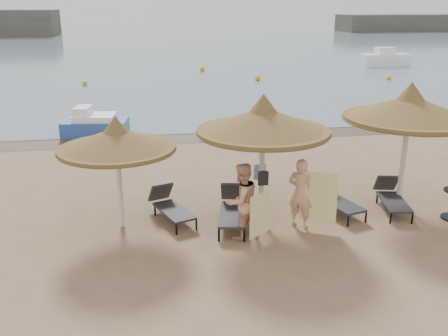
# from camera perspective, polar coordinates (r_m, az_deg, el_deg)

# --- Properties ---
(ground) EXTENTS (160.00, 160.00, 0.00)m
(ground) POSITION_cam_1_polar(r_m,az_deg,el_deg) (11.10, 4.07, -8.85)
(ground) COLOR #946D4A
(ground) RESTS_ON ground
(sea) EXTENTS (200.00, 140.00, 0.03)m
(sea) POSITION_cam_1_polar(r_m,az_deg,el_deg) (89.74, -8.47, 14.95)
(sea) COLOR slate
(sea) RESTS_ON ground
(wet_sand_strip) EXTENTS (200.00, 1.60, 0.01)m
(wet_sand_strip) POSITION_cam_1_polar(r_m,az_deg,el_deg) (19.78, -2.36, 3.52)
(wet_sand_strip) COLOR #4B3B2A
(wet_sand_strip) RESTS_ON ground
(palapa_left) EXTENTS (2.70, 2.70, 2.68)m
(palapa_left) POSITION_cam_1_polar(r_m,az_deg,el_deg) (11.49, -12.19, 3.16)
(palapa_left) COLOR beige
(palapa_left) RESTS_ON ground
(palapa_center) EXTENTS (3.15, 3.15, 3.12)m
(palapa_center) POSITION_cam_1_polar(r_m,az_deg,el_deg) (11.53, 4.48, 5.36)
(palapa_center) COLOR beige
(palapa_center) RESTS_ON ground
(palapa_right) EXTENTS (3.27, 3.27, 3.24)m
(palapa_right) POSITION_cam_1_polar(r_m,az_deg,el_deg) (13.23, 20.42, 6.40)
(palapa_right) COLOR beige
(palapa_right) RESTS_ON ground
(lounger_far_left) EXTENTS (1.11, 1.79, 0.76)m
(lounger_far_left) POSITION_cam_1_polar(r_m,az_deg,el_deg) (12.33, -6.19, -4.28)
(lounger_far_left) COLOR black
(lounger_far_left) RESTS_ON ground
(lounger_near_left) EXTENTS (1.01, 1.98, 0.85)m
(lounger_near_left) POSITION_cam_1_polar(r_m,az_deg,el_deg) (12.03, 1.02, -4.57)
(lounger_near_left) COLOR black
(lounger_near_left) RESTS_ON ground
(lounger_near_right) EXTENTS (1.05, 1.88, 0.80)m
(lounger_near_right) POSITION_cam_1_polar(r_m,az_deg,el_deg) (13.02, 12.34, -3.28)
(lounger_near_right) COLOR black
(lounger_near_right) RESTS_ON ground
(lounger_far_right) EXTENTS (0.90, 1.78, 0.76)m
(lounger_far_right) POSITION_cam_1_polar(r_m,az_deg,el_deg) (13.52, 18.60, -3.09)
(lounger_far_right) COLOR black
(lounger_far_right) RESTS_ON ground
(person_left) EXTENTS (1.11, 0.97, 2.04)m
(person_left) POSITION_cam_1_polar(r_m,az_deg,el_deg) (11.05, 2.03, -3.13)
(person_left) COLOR #DBA282
(person_left) RESTS_ON ground
(person_right) EXTENTS (1.07, 1.01, 1.95)m
(person_right) POSITION_cam_1_polar(r_m,az_deg,el_deg) (11.75, 8.78, -2.23)
(person_right) COLOR #DBA282
(person_right) RESTS_ON ground
(towel_left) EXTENTS (0.58, 0.44, 1.00)m
(towel_left) POSITION_cam_1_polar(r_m,az_deg,el_deg) (10.94, 4.18, -5.29)
(towel_left) COLOR yellow
(towel_left) RESTS_ON ground
(towel_right) EXTENTS (0.76, 0.42, 1.19)m
(towel_right) POSITION_cam_1_polar(r_m,az_deg,el_deg) (11.70, 10.76, -3.24)
(towel_right) COLOR yellow
(towel_right) RESTS_ON ground
(bag_patterned) EXTENTS (0.29, 0.10, 0.36)m
(bag_patterned) POSITION_cam_1_polar(r_m,az_deg,el_deg) (12.06, 4.12, -0.46)
(bag_patterned) COLOR white
(bag_patterned) RESTS_ON ground
(bag_dark) EXTENTS (0.24, 0.09, 0.34)m
(bag_dark) POSITION_cam_1_polar(r_m,az_deg,el_deg) (11.76, 4.51, -1.18)
(bag_dark) COLOR black
(bag_dark) RESTS_ON ground
(pedal_boat) EXTENTS (2.68, 1.82, 1.16)m
(pedal_boat) POSITION_cam_1_polar(r_m,az_deg,el_deg) (20.68, -14.57, 4.82)
(pedal_boat) COLOR #2B51A0
(pedal_boat) RESTS_ON ground
(buoy_left) EXTENTS (0.33, 0.33, 0.33)m
(buoy_left) POSITION_cam_1_polar(r_m,az_deg,el_deg) (33.64, -15.63, 9.33)
(buoy_left) COLOR yellow
(buoy_left) RESTS_ON ground
(buoy_mid) EXTENTS (0.39, 0.39, 0.39)m
(buoy_mid) POSITION_cam_1_polar(r_m,az_deg,el_deg) (39.47, -2.50, 11.26)
(buoy_mid) COLOR yellow
(buoy_mid) RESTS_ON ground
(buoy_right) EXTENTS (0.31, 0.31, 0.31)m
(buoy_right) POSITION_cam_1_polar(r_m,az_deg,el_deg) (36.78, 18.34, 9.78)
(buoy_right) COLOR yellow
(buoy_right) RESTS_ON ground
(buoy_extra) EXTENTS (0.38, 0.38, 0.38)m
(buoy_extra) POSITION_cam_1_polar(r_m,az_deg,el_deg) (34.62, 3.87, 10.23)
(buoy_extra) COLOR yellow
(buoy_extra) RESTS_ON ground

